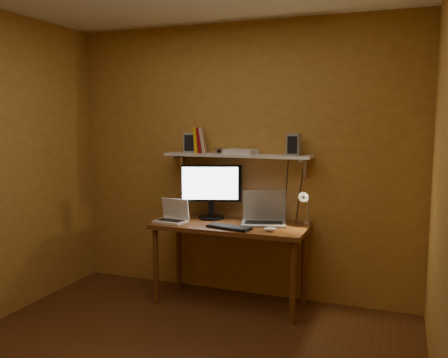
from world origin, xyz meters
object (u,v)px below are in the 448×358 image
at_px(monitor, 211,188).
at_px(netbook, 173,215).
at_px(desk, 230,233).
at_px(laptop, 264,215).
at_px(speaker_right, 294,145).
at_px(speaker_left, 190,143).
at_px(desk_lamp, 305,204).
at_px(shelf_camera, 219,151).
at_px(keyboard, 229,227).
at_px(router, 241,152).
at_px(wall_shelf, 237,156).
at_px(mouse, 270,229).

bearing_deg(monitor, netbook, -156.49).
xyz_separation_m(desk, monitor, (-0.25, 0.16, 0.38)).
distance_m(laptop, speaker_right, 0.70).
bearing_deg(monitor, speaker_left, 153.70).
height_order(desk_lamp, speaker_left, speaker_left).
bearing_deg(speaker_left, shelf_camera, -27.49).
relative_size(desk_lamp, shelf_camera, 3.91).
xyz_separation_m(keyboard, router, (-0.02, 0.37, 0.64)).
xyz_separation_m(laptop, keyboard, (-0.23, -0.30, -0.07)).
bearing_deg(router, netbook, -153.22).
relative_size(wall_shelf, speaker_right, 7.14).
height_order(speaker_left, speaker_right, same).
distance_m(mouse, shelf_camera, 0.91).
xyz_separation_m(mouse, speaker_right, (0.12, 0.34, 0.70)).
bearing_deg(mouse, laptop, 99.50).
bearing_deg(desk_lamp, speaker_left, 176.50).
bearing_deg(speaker_right, desk_lamp, -23.39).
height_order(laptop, speaker_right, speaker_right).
bearing_deg(shelf_camera, mouse, -27.49).
xyz_separation_m(wall_shelf, keyboard, (0.05, -0.37, -0.60)).
relative_size(desk_lamp, speaker_left, 1.92).
distance_m(desk, keyboard, 0.21).
bearing_deg(mouse, speaker_left, 143.15).
height_order(netbook, desk_lamp, desk_lamp).
distance_m(netbook, keyboard, 0.59).
height_order(desk, wall_shelf, wall_shelf).
distance_m(mouse, router, 0.82).
bearing_deg(desk, wall_shelf, 90.00).
bearing_deg(monitor, router, -12.75).
bearing_deg(desk_lamp, netbook, -169.66).
distance_m(monitor, router, 0.46).
xyz_separation_m(netbook, keyboard, (0.58, -0.08, -0.05)).
distance_m(desk_lamp, speaker_right, 0.53).
bearing_deg(desk_lamp, speaker_right, 154.45).
distance_m(laptop, desk_lamp, 0.40).
distance_m(laptop, speaker_left, 1.01).
distance_m(wall_shelf, speaker_left, 0.50).
distance_m(keyboard, shelf_camera, 0.75).
bearing_deg(laptop, shelf_camera, 164.15).
xyz_separation_m(keyboard, speaker_right, (0.48, 0.36, 0.71)).
xyz_separation_m(monitor, keyboard, (0.30, -0.34, -0.28)).
bearing_deg(speaker_right, keyboard, -141.16).
bearing_deg(router, keyboard, -87.26).
bearing_deg(wall_shelf, keyboard, -81.79).
distance_m(netbook, speaker_left, 0.73).
relative_size(laptop, keyboard, 1.13).
bearing_deg(speaker_right, router, -178.91).
height_order(desk, desk_lamp, desk_lamp).
bearing_deg(speaker_left, router, -18.39).
bearing_deg(desk_lamp, router, 173.71).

